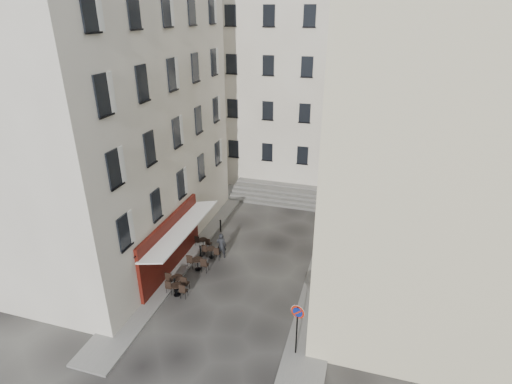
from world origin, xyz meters
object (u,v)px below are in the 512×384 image
at_px(bistro_table_b, 178,281).
at_px(pedestrian, 221,246).
at_px(bistro_table_a, 177,289).
at_px(no_parking_sign, 297,321).

distance_m(bistro_table_b, pedestrian, 3.86).
height_order(bistro_table_a, pedestrian, pedestrian).
relative_size(no_parking_sign, pedestrian, 1.62).
distance_m(bistro_table_a, bistro_table_b, 0.62).
distance_m(bistro_table_a, pedestrian, 4.36).
bearing_deg(bistro_table_b, pedestrian, 71.30).
relative_size(no_parking_sign, bistro_table_a, 2.22).
xyz_separation_m(bistro_table_a, pedestrian, (1.01, 4.22, 0.41)).
xyz_separation_m(no_parking_sign, bistro_table_b, (-7.30, 2.83, -1.49)).
bearing_deg(bistro_table_b, no_parking_sign, -21.23).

